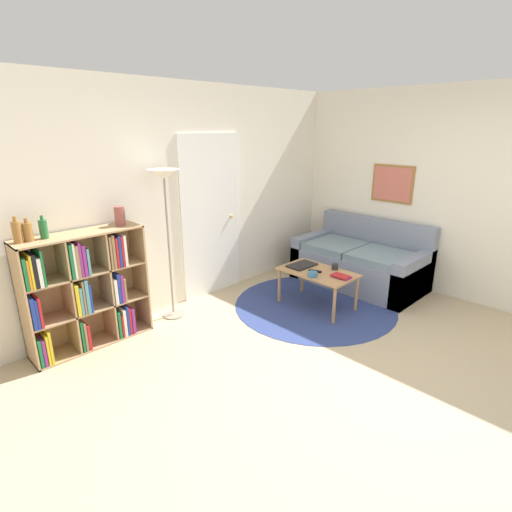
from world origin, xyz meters
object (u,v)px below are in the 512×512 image
Objects in this scene: bookshelf at (84,290)px; bottle_left at (17,232)px; laptop at (302,265)px; vase_on_shelf at (120,216)px; couch at (362,262)px; cup at (335,267)px; bottle_middle at (28,232)px; bottle_right at (43,229)px; coffee_table at (318,275)px; bowl at (313,274)px; floor_lamp at (165,190)px.

bookshelf is 4.96× the size of bottle_left.
laptop is at bearing -19.21° from bookshelf.
couch is at bearing -19.23° from vase_on_shelf.
couch reaches higher than laptop.
cup is (-0.88, -0.15, 0.20)m from couch.
couch is 22.36× the size of cup.
cup is 2.52m from vase_on_shelf.
couch is 8.33× the size of bottle_middle.
bottle_middle is (-3.81, 1.06, 0.95)m from couch.
bottle_right is at bearing -1.06° from bottle_left.
bookshelf is 3.18× the size of laptop.
vase_on_shelf is (-2.09, 1.18, 0.76)m from cup.
bottle_right is (-2.62, 0.84, 0.78)m from laptop.
coffee_table is at bearing -29.39° from vase_on_shelf.
vase_on_shelf reaches higher than bookshelf.
bottle_right reaches higher than bowl.
couch is 0.91m from cup.
bottle_middle is 0.98× the size of bottle_right.
bottle_left is at bearing 177.65° from bookshelf.
bottle_left is at bearing 158.21° from cup.
coffee_table is at bearing -92.05° from laptop.
laptop is 3.06m from bottle_left.
bottle_middle is at bearing 177.31° from bookshelf.
cup is at bearing -35.47° from floor_lamp.
bottle_left reaches higher than bottle_right.
bottle_middle is (-2.55, 1.16, 0.76)m from bowl.
bowl is 2.98m from bottle_left.
floor_lamp is at bearing 138.07° from bowl.
bookshelf is at bearing 155.00° from cup.
coffee_table is 0.21m from bowl.
laptop reaches higher than coffee_table.
floor_lamp is at bearing -3.10° from bottle_middle.
bottle_left is at bearing 178.94° from bottle_right.
bowl is (-0.19, -0.07, 0.08)m from coffee_table.
couch is at bearing -21.75° from floor_lamp.
bottle_middle reaches higher than couch.
floor_lamp is 8.74× the size of vase_on_shelf.
floor_lamp is 1.24m from bottle_right.
couch is 4.68× the size of laptop.
bottle_middle is (-2.93, 1.20, 0.75)m from cup.
couch is at bearing 9.45° from cup.
bottle_middle is 1.06× the size of vase_on_shelf.
floor_lamp is at bearing -3.27° from bookshelf.
bottle_middle reaches higher than laptop.
bottle_left is 0.92m from vase_on_shelf.
bookshelf is 2.59m from coffee_table.
vase_on_shelf is at bearing 174.05° from floor_lamp.
floor_lamp reaches higher than bookshelf.
cup reaches higher than bowl.
bottle_left reaches higher than couch.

